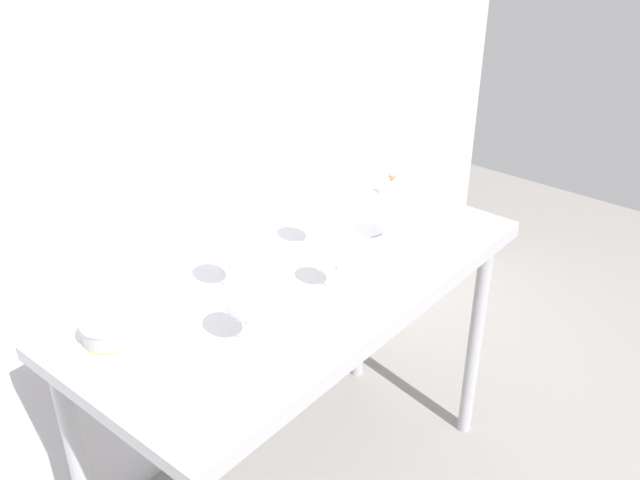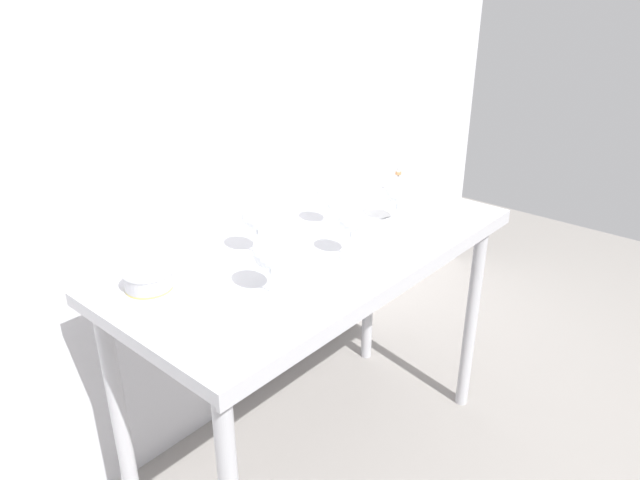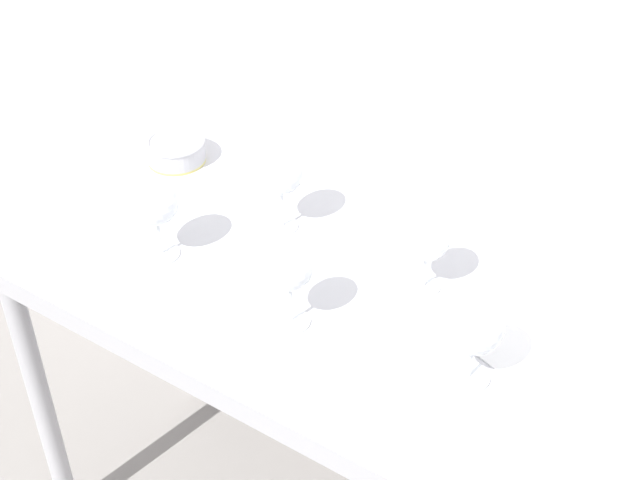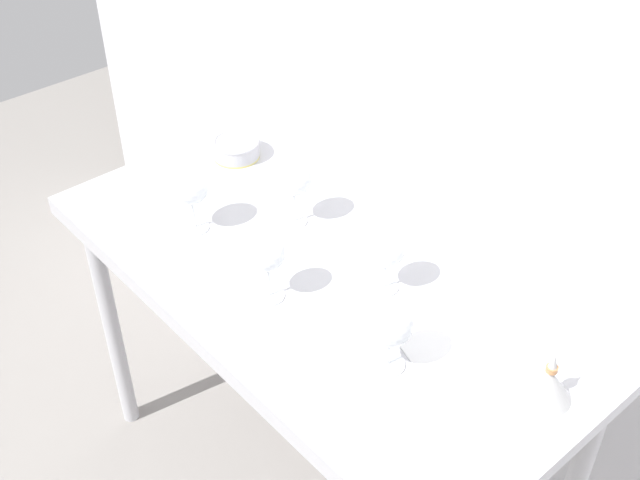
# 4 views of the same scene
# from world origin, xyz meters

# --- Properties ---
(ground_plane) EXTENTS (6.00, 6.00, 0.00)m
(ground_plane) POSITION_xyz_m (0.00, 0.00, 0.00)
(ground_plane) COLOR gray
(back_wall) EXTENTS (3.80, 0.04, 2.60)m
(back_wall) POSITION_xyz_m (0.00, 0.49, 1.30)
(back_wall) COLOR silver
(back_wall) RESTS_ON ground_plane
(steel_counter) EXTENTS (1.40, 0.65, 0.90)m
(steel_counter) POSITION_xyz_m (0.00, -0.01, 0.79)
(steel_counter) COLOR #B7B7BC
(steel_counter) RESTS_ON ground_plane
(wine_glass_far_right) EXTENTS (0.08, 0.08, 0.16)m
(wine_glass_far_right) POSITION_xyz_m (0.15, 0.09, 1.01)
(wine_glass_far_right) COLOR white
(wine_glass_far_right) RESTS_ON steel_counter
(wine_glass_near_right) EXTENTS (0.10, 0.10, 0.17)m
(wine_glass_near_right) POSITION_xyz_m (0.32, -0.08, 1.01)
(wine_glass_near_right) COLOR white
(wine_glass_near_right) RESTS_ON steel_counter
(wine_glass_near_left) EXTENTS (0.09, 0.09, 0.18)m
(wine_glass_near_left) POSITION_xyz_m (-0.33, -0.11, 1.02)
(wine_glass_near_left) COLOR white
(wine_glass_near_left) RESTS_ON steel_counter
(wine_glass_near_center) EXTENTS (0.08, 0.08, 0.17)m
(wine_glass_near_center) POSITION_xyz_m (-0.01, -0.13, 1.02)
(wine_glass_near_center) COLOR white
(wine_glass_near_center) RESTS_ON steel_counter
(wine_glass_far_left) EXTENTS (0.09, 0.09, 0.18)m
(wine_glass_far_left) POSITION_xyz_m (-0.18, 0.10, 1.03)
(wine_glass_far_left) COLOR white
(wine_glass_far_left) RESTS_ON steel_counter
(tasting_sheet_upper) EXTENTS (0.21, 0.24, 0.00)m
(tasting_sheet_upper) POSITION_xyz_m (0.35, 0.07, 0.90)
(tasting_sheet_upper) COLOR white
(tasting_sheet_upper) RESTS_ON steel_counter
(tasting_bowl) EXTENTS (0.14, 0.14, 0.06)m
(tasting_bowl) POSITION_xyz_m (-0.53, 0.17, 0.93)
(tasting_bowl) COLOR #DBCC66
(tasting_bowl) RESTS_ON steel_counter
(decanter_funnel) EXTENTS (0.11, 0.11, 0.12)m
(decanter_funnel) POSITION_xyz_m (0.59, 0.10, 0.94)
(decanter_funnel) COLOR #B4B4B4
(decanter_funnel) RESTS_ON steel_counter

